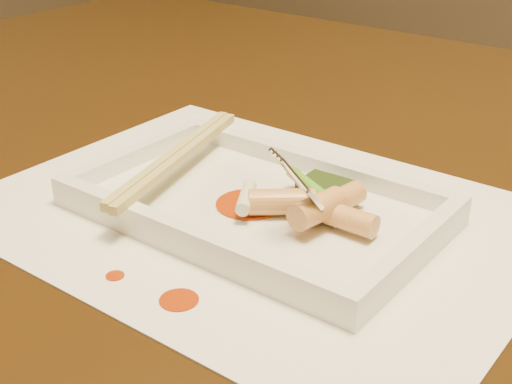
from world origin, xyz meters
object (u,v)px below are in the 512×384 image
Objects in this scene: placemat at (256,215)px; chopstick_a at (173,155)px; table at (338,262)px; plate_base at (256,209)px; fork at (359,123)px.

chopstick_a is at bearing 180.00° from placemat.
plate_base is (-0.00, -0.12, 0.11)m from table.
fork is (0.07, 0.02, 0.08)m from placemat.
table is at bearing 56.19° from chopstick_a.
table is at bearing 89.63° from plate_base.
table is 0.16m from placemat.
chopstick_a is (-0.08, 0.00, 0.03)m from placemat.
chopstick_a is at bearing -123.81° from table.
plate_base is 1.35× the size of chopstick_a.
table is 0.22m from fork.
fork is at bearing 14.42° from placemat.
placemat is 2.86× the size of fork.
plate_base is at bearing -165.58° from fork.
table is at bearing 89.63° from placemat.
chopstick_a is (-0.08, 0.00, 0.02)m from plate_base.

